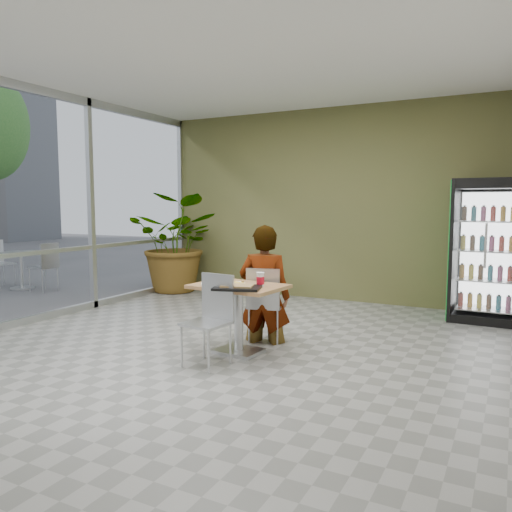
% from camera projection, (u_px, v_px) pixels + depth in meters
% --- Properties ---
extents(ground, '(7.00, 7.00, 0.00)m').
position_uv_depth(ground, '(218.00, 353.00, 5.42)').
color(ground, gray).
rests_on(ground, ground).
extents(room_envelope, '(6.00, 7.00, 3.20)m').
position_uv_depth(room_envelope, '(217.00, 205.00, 5.26)').
color(room_envelope, silver).
rests_on(room_envelope, ground).
extents(storefront_frame, '(0.10, 7.00, 3.20)m').
position_uv_depth(storefront_frame, '(25.00, 205.00, 6.63)').
color(storefront_frame, '#B3B5B8').
rests_on(storefront_frame, ground).
extents(dining_table, '(1.01, 0.75, 0.75)m').
position_uv_depth(dining_table, '(239.00, 304.00, 5.38)').
color(dining_table, '#A78347').
rests_on(dining_table, ground).
extents(chair_far, '(0.47, 0.47, 0.88)m').
position_uv_depth(chair_far, '(265.00, 299.00, 5.79)').
color(chair_far, '#B3B5B8').
rests_on(chair_far, ground).
extents(chair_near, '(0.45, 0.45, 0.91)m').
position_uv_depth(chair_near, '(212.00, 312.00, 5.03)').
color(chair_near, '#B3B5B8').
rests_on(chair_near, ground).
extents(seated_woman, '(0.69, 0.53, 1.68)m').
position_uv_depth(seated_woman, '(264.00, 296.00, 5.83)').
color(seated_woman, black).
rests_on(seated_woman, ground).
extents(pizza_plate, '(0.32, 0.31, 0.03)m').
position_uv_depth(pizza_plate, '(235.00, 282.00, 5.42)').
color(pizza_plate, white).
rests_on(pizza_plate, dining_table).
extents(soda_cup, '(0.09, 0.09, 0.15)m').
position_uv_depth(soda_cup, '(260.00, 280.00, 5.22)').
color(soda_cup, white).
rests_on(soda_cup, dining_table).
extents(napkin_stack, '(0.21, 0.21, 0.02)m').
position_uv_depth(napkin_stack, '(208.00, 284.00, 5.34)').
color(napkin_stack, white).
rests_on(napkin_stack, dining_table).
extents(cafeteria_tray, '(0.55, 0.47, 0.03)m').
position_uv_depth(cafeteria_tray, '(237.00, 288.00, 5.08)').
color(cafeteria_tray, black).
rests_on(cafeteria_tray, dining_table).
extents(beverage_fridge, '(0.91, 0.71, 1.95)m').
position_uv_depth(beverage_fridge, '(486.00, 251.00, 6.81)').
color(beverage_fridge, black).
rests_on(beverage_fridge, ground).
extents(potted_plant, '(1.89, 1.73, 1.80)m').
position_uv_depth(potted_plant, '(178.00, 243.00, 9.18)').
color(potted_plant, '#306C2B').
rests_on(potted_plant, ground).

